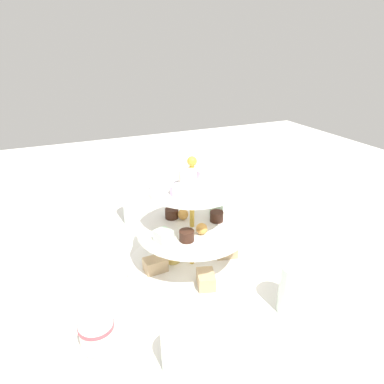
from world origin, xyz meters
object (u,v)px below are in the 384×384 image
Objects in this scene: water_glass_short_left at (182,349)px; butter_knife_left at (267,219)px; teacup_with_saucer at (97,336)px; water_glass_mid_back at (295,289)px; water_glass_tall_right at (135,202)px; butter_knife_right at (48,280)px; tiered_serving_stand at (192,237)px.

butter_knife_left is (-0.41, -0.35, -0.03)m from water_glass_short_left.
water_glass_mid_back is (-0.35, 0.06, 0.03)m from teacup_with_saucer.
teacup_with_saucer is 0.53× the size of butter_knife_left.
water_glass_tall_right is 0.76× the size of butter_knife_left.
water_glass_tall_right is 0.31m from butter_knife_right.
butter_knife_left is 0.37m from water_glass_mid_back.
butter_knife_left is at bearing -157.42° from tiered_serving_stand.
butter_knife_right is (0.07, -0.22, -0.02)m from teacup_with_saucer.
butter_knife_left is at bearing -117.64° from water_glass_mid_back.
butter_knife_right is at bearing 67.05° from butter_knife_left.
water_glass_short_left is 0.39× the size of butter_knife_left.
water_glass_short_left is 0.24m from water_glass_mid_back.
water_glass_tall_right is 0.76× the size of butter_knife_right.
tiered_serving_stand is 0.32m from butter_knife_left.
water_glass_short_left is at bearing 37.20° from butter_knife_right.
tiered_serving_stand is 3.24× the size of teacup_with_saucer.
teacup_with_saucer is (0.11, -0.09, -0.01)m from water_glass_short_left.
water_glass_tall_right is at bearing 132.94° from butter_knife_right.
water_glass_short_left reaches higher than butter_knife_right.
water_glass_mid_back is (-0.42, 0.28, 0.05)m from butter_knife_right.
butter_knife_left is at bearing -153.11° from teacup_with_saucer.
water_glass_tall_right reaches higher than teacup_with_saucer.
teacup_with_saucer is 0.36m from water_glass_mid_back.
teacup_with_saucer reaches higher than butter_knife_left.
butter_knife_left is 1.72× the size of water_glass_mid_back.
tiered_serving_stand is at bearing -59.84° from water_glass_mid_back.
butter_knife_right is (0.30, -0.08, -0.08)m from tiered_serving_stand.
teacup_with_saucer is at bearing 23.85° from butter_knife_right.
teacup_with_saucer is at bearing 89.68° from butter_knife_left.
tiered_serving_stand is at bearing 102.72° from water_glass_tall_right.
butter_knife_right is at bearing -72.79° from teacup_with_saucer.
tiered_serving_stand reaches higher than water_glass_mid_back.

